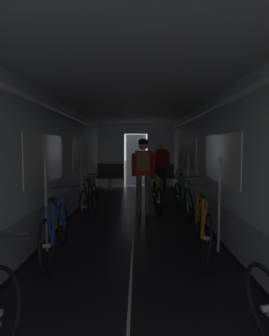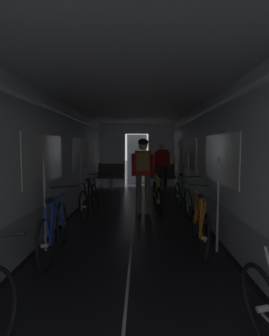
{
  "view_description": "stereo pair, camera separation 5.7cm",
  "coord_description": "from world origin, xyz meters",
  "px_view_note": "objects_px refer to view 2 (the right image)",
  "views": [
    {
      "loc": [
        0.08,
        -2.01,
        1.54
      ],
      "look_at": [
        0.0,
        4.81,
        1.04
      ],
      "focal_mm": 30.36,
      "sensor_mm": 36.0,
      "label": 1
    },
    {
      "loc": [
        0.14,
        -2.01,
        1.54
      ],
      "look_at": [
        0.0,
        4.81,
        1.04
      ],
      "focal_mm": 30.36,
      "sensor_mm": 36.0,
      "label": 2
    }
  ],
  "objects_px": {
    "bench_seat_far_left": "(111,174)",
    "bench_seat_far_right": "(161,174)",
    "person_cyclist_aisle": "(143,168)",
    "person_standing_near_bench": "(162,164)",
    "bicycle_orange": "(200,225)",
    "bicycle_blue": "(55,230)",
    "bicycle_black": "(90,200)",
    "bicycle_yellow_in_aisle": "(157,196)",
    "bicycle_green": "(183,198)"
  },
  "relations": [
    {
      "from": "bench_seat_far_left",
      "to": "bench_seat_far_right",
      "type": "relative_size",
      "value": 1.0
    },
    {
      "from": "person_cyclist_aisle",
      "to": "person_standing_near_bench",
      "type": "distance_m",
      "value": 3.37
    },
    {
      "from": "bicycle_orange",
      "to": "bicycle_blue",
      "type": "relative_size",
      "value": 1.0
    },
    {
      "from": "bench_seat_far_left",
      "to": "bicycle_black",
      "type": "bearing_deg",
      "value": -90.93
    },
    {
      "from": "bench_seat_far_right",
      "to": "bicycle_black",
      "type": "height_order",
      "value": "bench_seat_far_right"
    },
    {
      "from": "bench_seat_far_left",
      "to": "bicycle_yellow_in_aisle",
      "type": "relative_size",
      "value": 0.58
    },
    {
      "from": "bicycle_blue",
      "to": "bicycle_green",
      "type": "height_order",
      "value": "same"
    },
    {
      "from": "bicycle_green",
      "to": "bicycle_black",
      "type": "bearing_deg",
      "value": -171.79
    },
    {
      "from": "bicycle_green",
      "to": "bicycle_yellow_in_aisle",
      "type": "distance_m",
      "value": 0.62
    },
    {
      "from": "bicycle_black",
      "to": "bicycle_green",
      "type": "bearing_deg",
      "value": 8.21
    },
    {
      "from": "bench_seat_far_left",
      "to": "bicycle_green",
      "type": "xyz_separation_m",
      "value": [
        2.02,
        -3.64,
        -0.18
      ]
    },
    {
      "from": "bicycle_green",
      "to": "person_cyclist_aisle",
      "type": "bearing_deg",
      "value": -177.97
    },
    {
      "from": "bicycle_green",
      "to": "person_standing_near_bench",
      "type": "xyz_separation_m",
      "value": [
        -0.22,
        3.27,
        0.59
      ]
    },
    {
      "from": "person_standing_near_bench",
      "to": "bicycle_yellow_in_aisle",
      "type": "bearing_deg",
      "value": -96.76
    },
    {
      "from": "bench_seat_far_left",
      "to": "bench_seat_far_right",
      "type": "xyz_separation_m",
      "value": [
        1.8,
        0.0,
        0.0
      ]
    },
    {
      "from": "person_cyclist_aisle",
      "to": "bicycle_blue",
      "type": "bearing_deg",
      "value": -116.54
    },
    {
      "from": "bicycle_yellow_in_aisle",
      "to": "bicycle_blue",
      "type": "bearing_deg",
      "value": -119.79
    },
    {
      "from": "bicycle_yellow_in_aisle",
      "to": "person_standing_near_bench",
      "type": "bearing_deg",
      "value": 83.24
    },
    {
      "from": "bicycle_yellow_in_aisle",
      "to": "person_standing_near_bench",
      "type": "height_order",
      "value": "person_standing_near_bench"
    },
    {
      "from": "bench_seat_far_right",
      "to": "bicycle_green",
      "type": "bearing_deg",
      "value": -86.57
    },
    {
      "from": "bicycle_orange",
      "to": "bicycle_yellow_in_aisle",
      "type": "distance_m",
      "value": 2.53
    },
    {
      "from": "bicycle_green",
      "to": "bicycle_yellow_in_aisle",
      "type": "height_order",
      "value": "bicycle_green"
    },
    {
      "from": "bicycle_green",
      "to": "person_standing_near_bench",
      "type": "bearing_deg",
      "value": 93.78
    },
    {
      "from": "bicycle_blue",
      "to": "bicycle_orange",
      "type": "bearing_deg",
      "value": 8.59
    },
    {
      "from": "bicycle_blue",
      "to": "bicycle_green",
      "type": "xyz_separation_m",
      "value": [
        2.18,
        2.57,
        0.0
      ]
    },
    {
      "from": "bicycle_blue",
      "to": "person_standing_near_bench",
      "type": "bearing_deg",
      "value": 71.4
    },
    {
      "from": "bicycle_blue",
      "to": "bicycle_yellow_in_aisle",
      "type": "xyz_separation_m",
      "value": [
        1.6,
        2.8,
        0.0
      ]
    },
    {
      "from": "bicycle_green",
      "to": "person_cyclist_aisle",
      "type": "height_order",
      "value": "person_cyclist_aisle"
    },
    {
      "from": "bench_seat_far_right",
      "to": "bicycle_yellow_in_aisle",
      "type": "xyz_separation_m",
      "value": [
        -0.36,
        -3.41,
        -0.18
      ]
    },
    {
      "from": "person_cyclist_aisle",
      "to": "bicycle_black",
      "type": "bearing_deg",
      "value": -167.08
    },
    {
      "from": "bench_seat_far_right",
      "to": "bicycle_blue",
      "type": "distance_m",
      "value": 6.51
    },
    {
      "from": "bicycle_black",
      "to": "bicycle_blue",
      "type": "bearing_deg",
      "value": -92.41
    },
    {
      "from": "bicycle_black",
      "to": "person_standing_near_bench",
      "type": "bearing_deg",
      "value": 62.37
    },
    {
      "from": "person_cyclist_aisle",
      "to": "person_standing_near_bench",
      "type": "height_order",
      "value": "person_cyclist_aisle"
    },
    {
      "from": "bench_seat_far_right",
      "to": "bicycle_yellow_in_aisle",
      "type": "relative_size",
      "value": 0.58
    },
    {
      "from": "bench_seat_far_left",
      "to": "bicycle_green",
      "type": "relative_size",
      "value": 0.58
    },
    {
      "from": "bicycle_orange",
      "to": "bicycle_yellow_in_aisle",
      "type": "xyz_separation_m",
      "value": [
        -0.5,
        2.48,
        0.0
      ]
    },
    {
      "from": "bench_seat_far_left",
      "to": "bicycle_blue",
      "type": "bearing_deg",
      "value": -91.47
    },
    {
      "from": "bicycle_orange",
      "to": "bicycle_blue",
      "type": "xyz_separation_m",
      "value": [
        -2.1,
        -0.32,
        0.0
      ]
    },
    {
      "from": "bicycle_orange",
      "to": "bicycle_black",
      "type": "xyz_separation_m",
      "value": [
        -2.01,
        1.95,
        -0.0
      ]
    },
    {
      "from": "bicycle_yellow_in_aisle",
      "to": "bicycle_green",
      "type": "bearing_deg",
      "value": -22.11
    },
    {
      "from": "bicycle_green",
      "to": "bench_seat_far_left",
      "type": "bearing_deg",
      "value": 119.0
    },
    {
      "from": "bench_seat_far_left",
      "to": "bicycle_green",
      "type": "distance_m",
      "value": 4.17
    },
    {
      "from": "bench_seat_far_left",
      "to": "person_cyclist_aisle",
      "type": "bearing_deg",
      "value": -73.25
    },
    {
      "from": "bench_seat_far_right",
      "to": "person_standing_near_bench",
      "type": "relative_size",
      "value": 0.58
    },
    {
      "from": "bench_seat_far_right",
      "to": "bicycle_blue",
      "type": "relative_size",
      "value": 0.58
    },
    {
      "from": "bicycle_black",
      "to": "bicycle_green",
      "type": "distance_m",
      "value": 2.1
    },
    {
      "from": "bicycle_orange",
      "to": "person_standing_near_bench",
      "type": "xyz_separation_m",
      "value": [
        -0.14,
        5.51,
        0.59
      ]
    },
    {
      "from": "bicycle_orange",
      "to": "bicycle_green",
      "type": "height_order",
      "value": "bicycle_orange"
    },
    {
      "from": "person_cyclist_aisle",
      "to": "bicycle_orange",
      "type": "bearing_deg",
      "value": -69.28
    }
  ]
}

